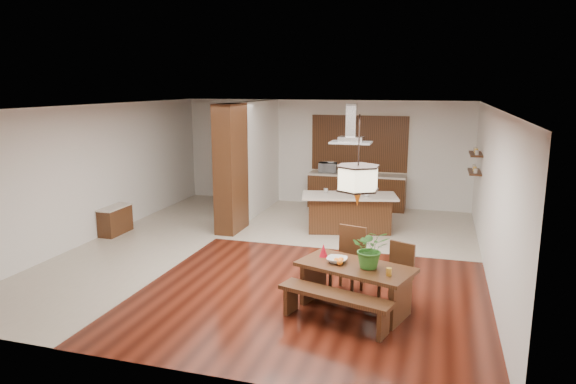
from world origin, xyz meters
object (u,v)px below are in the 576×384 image
(fruit_bowl, at_px, (337,260))
(dining_chair_right, at_px, (395,275))
(dining_bench, at_px, (335,309))
(foliage_plant, at_px, (371,248))
(range_hood, at_px, (351,124))
(island_cup, at_px, (366,194))
(kitchen_island, at_px, (349,213))
(hallway_console, at_px, (115,220))
(pendant_lantern, at_px, (358,161))
(dining_table, at_px, (355,277))
(dining_chair_left, at_px, (347,261))
(microwave, at_px, (328,168))

(fruit_bowl, bearing_deg, dining_chair_right, 19.58)
(dining_bench, distance_m, foliage_plant, 1.01)
(dining_chair_right, xyz_separation_m, foliage_plant, (-0.34, -0.40, 0.51))
(range_hood, bearing_deg, island_cup, -16.63)
(kitchen_island, bearing_deg, dining_bench, -95.97)
(fruit_bowl, bearing_deg, foliage_plant, -10.64)
(dining_bench, height_order, island_cup, island_cup)
(hallway_console, height_order, dining_bench, hallway_console)
(hallway_console, bearing_deg, dining_bench, -28.12)
(pendant_lantern, bearing_deg, dining_table, 63.43)
(hallway_console, relative_size, island_cup, 6.79)
(dining_table, relative_size, dining_bench, 1.11)
(pendant_lantern, bearing_deg, foliage_plant, -11.12)
(pendant_lantern, bearing_deg, island_cup, 95.74)
(pendant_lantern, distance_m, range_hood, 4.19)
(fruit_bowl, bearing_deg, dining_chair_left, 84.67)
(dining_bench, height_order, range_hood, range_hood)
(dining_table, relative_size, pendant_lantern, 1.41)
(kitchen_island, xyz_separation_m, island_cup, (0.39, -0.11, 0.48))
(fruit_bowl, distance_m, range_hood, 4.44)
(hallway_console, xyz_separation_m, island_cup, (5.41, 1.56, 0.61))
(fruit_bowl, bearing_deg, kitchen_island, 97.15)
(microwave, bearing_deg, foliage_plant, -78.79)
(hallway_console, xyz_separation_m, fruit_bowl, (5.52, -2.38, 0.42))
(pendant_lantern, bearing_deg, fruit_bowl, 169.72)
(dining_chair_right, xyz_separation_m, kitchen_island, (-1.35, 3.75, -0.03))
(hallway_console, height_order, dining_table, dining_table)
(fruit_bowl, relative_size, island_cup, 2.35)
(dining_chair_right, height_order, range_hood, range_hood)
(dining_table, relative_size, range_hood, 2.05)
(dining_chair_right, bearing_deg, island_cup, 128.90)
(hallway_console, height_order, fruit_bowl, fruit_bowl)
(hallway_console, distance_m, dining_bench, 6.37)
(pendant_lantern, distance_m, foliage_plant, 1.28)
(range_hood, bearing_deg, hallway_console, -161.50)
(foliage_plant, height_order, fruit_bowl, foliage_plant)
(hallway_console, bearing_deg, dining_table, -22.72)
(microwave, bearing_deg, dining_chair_left, -81.04)
(dining_chair_left, xyz_separation_m, range_hood, (-0.56, 3.49, 1.93))
(foliage_plant, bearing_deg, island_cup, 98.74)
(microwave, bearing_deg, dining_table, -80.47)
(foliage_plant, bearing_deg, pendant_lantern, 168.88)
(dining_chair_left, height_order, range_hood, range_hood)
(dining_chair_left, bearing_deg, kitchen_island, 114.01)
(dining_bench, distance_m, fruit_bowl, 0.80)
(dining_table, relative_size, island_cup, 14.21)
(hallway_console, bearing_deg, range_hood, 18.50)
(dining_bench, xyz_separation_m, dining_chair_left, (-0.05, 1.18, 0.30))
(dining_bench, relative_size, foliage_plant, 2.83)
(hallway_console, height_order, dining_chair_right, dining_chair_right)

